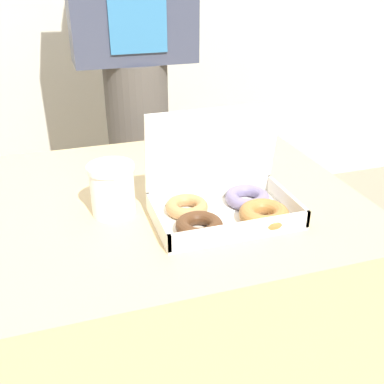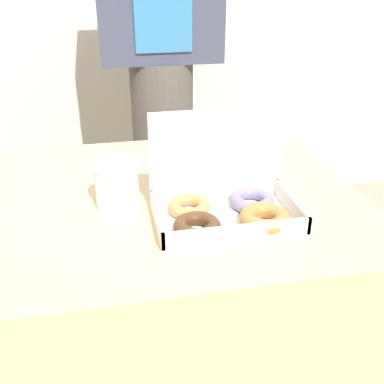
# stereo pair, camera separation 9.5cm
# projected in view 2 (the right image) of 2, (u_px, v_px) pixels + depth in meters

# --- Properties ---
(table) EXTENTS (1.04, 0.78, 0.72)m
(table) POSITION_uv_depth(u_px,v_px,m) (158.00, 307.00, 1.28)
(table) COLOR tan
(table) RESTS_ON ground_plane
(donut_box) EXTENTS (0.32, 0.23, 0.24)m
(donut_box) POSITION_uv_depth(u_px,v_px,m) (227.00, 204.00, 1.00)
(donut_box) COLOR white
(donut_box) RESTS_ON table
(coffee_cup) EXTENTS (0.11, 0.11, 0.12)m
(coffee_cup) POSITION_uv_depth(u_px,v_px,m) (117.00, 185.00, 1.03)
(coffee_cup) COLOR white
(coffee_cup) RESTS_ON table
(person_customer) EXTENTS (0.44, 0.24, 1.73)m
(person_customer) POSITION_uv_depth(u_px,v_px,m) (160.00, 53.00, 1.65)
(person_customer) COLOR #4C4742
(person_customer) RESTS_ON ground_plane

